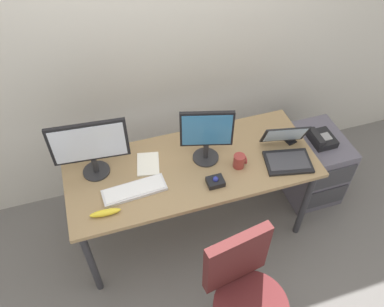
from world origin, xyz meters
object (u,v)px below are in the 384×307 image
(monitor_side, at_px, (207,134))
(keyboard, at_px, (134,190))
(office_chair, at_px, (244,302))
(coffee_mug, at_px, (239,161))
(desk_phone, at_px, (321,139))
(laptop, at_px, (287,152))
(paper_notepad, at_px, (148,164))
(trackball_mouse, at_px, (215,181))
(banana, at_px, (105,213))
(file_cabinet, at_px, (312,165))
(cell_phone, at_px, (287,138))
(monitor_main, at_px, (90,146))

(monitor_side, distance_m, keyboard, 0.59)
(office_chair, relative_size, coffee_mug, 9.57)
(desk_phone, relative_size, laptop, 0.53)
(coffee_mug, distance_m, paper_notepad, 0.62)
(monitor_side, xyz_separation_m, laptop, (0.53, -0.16, -0.18))
(office_chair, bearing_deg, laptop, 51.86)
(trackball_mouse, relative_size, banana, 0.58)
(laptop, xyz_separation_m, trackball_mouse, (-0.55, -0.08, -0.03))
(desk_phone, bearing_deg, monitor_side, -177.68)
(desk_phone, distance_m, keyboard, 1.52)
(trackball_mouse, bearing_deg, desk_phone, 15.62)
(office_chair, height_order, laptop, laptop)
(file_cabinet, bearing_deg, desk_phone, -116.78)
(desk_phone, bearing_deg, cell_phone, -174.82)
(monitor_side, bearing_deg, laptop, -16.31)
(office_chair, height_order, trackball_mouse, office_chair)
(keyboard, xyz_separation_m, laptop, (1.07, -0.02, 0.04))
(paper_notepad, bearing_deg, banana, -136.53)
(file_cabinet, distance_m, keyboard, 1.59)
(monitor_main, xyz_separation_m, paper_notepad, (0.34, -0.04, -0.25))
(office_chair, distance_m, coffee_mug, 0.89)
(monitor_main, distance_m, trackball_mouse, 0.83)
(trackball_mouse, height_order, banana, trackball_mouse)
(monitor_main, xyz_separation_m, trackball_mouse, (0.73, -0.34, -0.23))
(trackball_mouse, bearing_deg, cell_phone, 20.76)
(desk_phone, relative_size, trackball_mouse, 1.82)
(file_cabinet, bearing_deg, monitor_main, 178.50)
(desk_phone, xyz_separation_m, monitor_main, (-1.71, 0.06, 0.38))
(keyboard, relative_size, trackball_mouse, 3.80)
(desk_phone, height_order, monitor_main, monitor_main)
(coffee_mug, bearing_deg, trackball_mouse, -154.35)
(file_cabinet, xyz_separation_m, monitor_main, (-1.71, 0.04, 0.71))
(trackball_mouse, relative_size, cell_phone, 0.77)
(keyboard, relative_size, banana, 2.20)
(office_chair, distance_m, paper_notepad, 1.08)
(paper_notepad, bearing_deg, office_chair, -70.70)
(monitor_side, bearing_deg, coffee_mug, -35.43)
(file_cabinet, xyz_separation_m, coffee_mug, (-0.78, -0.19, 0.51))
(monitor_main, relative_size, cell_phone, 3.43)
(desk_phone, xyz_separation_m, monitor_side, (-0.97, -0.04, 0.37))
(file_cabinet, height_order, coffee_mug, coffee_mug)
(file_cabinet, xyz_separation_m, cell_phone, (-0.35, -0.05, 0.47))
(desk_phone, relative_size, monitor_main, 0.41)
(cell_phone, bearing_deg, file_cabinet, -4.97)
(monitor_main, height_order, cell_phone, monitor_main)
(monitor_main, height_order, keyboard, monitor_main)
(file_cabinet, relative_size, monitor_side, 1.42)
(file_cabinet, distance_m, office_chair, 1.42)
(file_cabinet, bearing_deg, cell_phone, -172.26)
(keyboard, bearing_deg, coffee_mug, 0.20)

